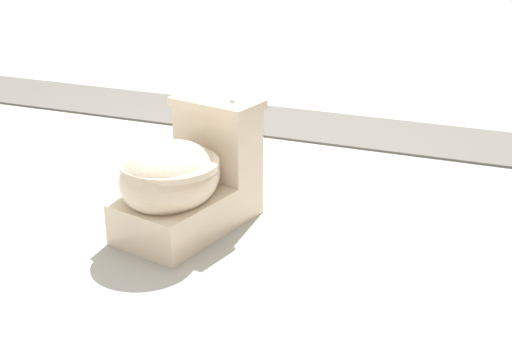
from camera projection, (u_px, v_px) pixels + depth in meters
name	position (u px, v px, depth m)	size (l,w,h in m)	color
ground_plane	(208.00, 213.00, 3.09)	(14.00, 14.00, 0.00)	#A8A59E
gravel_strip	(384.00, 134.00, 4.05)	(0.56, 8.00, 0.01)	#605B56
toilet	(186.00, 179.00, 2.87)	(0.70, 0.51, 0.52)	beige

